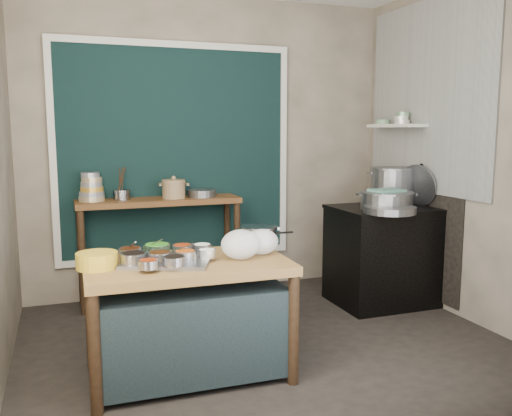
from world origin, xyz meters
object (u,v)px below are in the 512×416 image
object	(u,v)px
condiment_tray	(167,261)
prep_table	(189,319)
yellow_basin	(97,260)
stock_pot	(392,186)
saucepan	(258,236)
steamer	(386,200)
utensil_cup	(122,195)
ceramic_crock	(174,190)
back_counter	(160,250)
stove_block	(384,257)

from	to	relation	value
condiment_tray	prep_table	bearing A→B (deg)	2.57
prep_table	yellow_basin	world-z (taller)	yellow_basin
prep_table	stock_pot	bearing A→B (deg)	26.54
saucepan	stock_pot	world-z (taller)	stock_pot
prep_table	steamer	bearing A→B (deg)	22.10
stock_pot	yellow_basin	bearing A→B (deg)	-159.48
saucepan	utensil_cup	distance (m)	1.58
yellow_basin	ceramic_crock	size ratio (longest dim) A/B	1.11
back_counter	utensil_cup	size ratio (longest dim) A/B	9.84
prep_table	stock_pot	xyz separation A→B (m)	(2.17, 1.03, 0.67)
back_counter	yellow_basin	world-z (taller)	back_counter
prep_table	stove_block	bearing A→B (deg)	24.52
yellow_basin	steamer	size ratio (longest dim) A/B	0.51
condiment_tray	utensil_cup	bearing A→B (deg)	93.27
back_counter	saucepan	world-z (taller)	back_counter
prep_table	condiment_tray	xyz separation A→B (m)	(-0.13, -0.01, 0.39)
back_counter	stove_block	xyz separation A→B (m)	(1.90, -0.73, -0.05)
prep_table	back_counter	world-z (taller)	back_counter
utensil_cup	steamer	xyz separation A→B (m)	(2.14, -0.88, -0.04)
prep_table	condiment_tray	world-z (taller)	condiment_tray
yellow_basin	saucepan	world-z (taller)	saucepan
utensil_cup	stock_pot	world-z (taller)	stock_pot
ceramic_crock	prep_table	bearing A→B (deg)	-98.33
condiment_tray	steamer	world-z (taller)	steamer
condiment_tray	saucepan	xyz separation A→B (m)	(0.69, 0.26, 0.06)
saucepan	steamer	bearing A→B (deg)	19.75
stove_block	saucepan	xyz separation A→B (m)	(-1.44, -0.61, 0.40)
saucepan	ceramic_crock	world-z (taller)	ceramic_crock
saucepan	utensil_cup	bearing A→B (deg)	120.37
yellow_basin	saucepan	size ratio (longest dim) A/B	0.93
back_counter	prep_table	bearing A→B (deg)	-93.58
prep_table	saucepan	world-z (taller)	saucepan
steamer	condiment_tray	bearing A→B (deg)	-160.08
stove_block	ceramic_crock	size ratio (longest dim) A/B	4.08
stove_block	stock_pot	bearing A→B (deg)	44.47
stock_pot	steamer	world-z (taller)	stock_pot
stove_block	stock_pot	xyz separation A→B (m)	(0.17, 0.17, 0.62)
back_counter	steamer	distance (m)	2.07
back_counter	stock_pot	xyz separation A→B (m)	(2.07, -0.56, 0.57)
prep_table	ceramic_crock	distance (m)	1.71
prep_table	utensil_cup	world-z (taller)	utensil_cup
back_counter	ceramic_crock	size ratio (longest dim) A/B	6.57
back_counter	condiment_tray	distance (m)	1.64
saucepan	utensil_cup	size ratio (longest dim) A/B	1.79
utensil_cup	back_counter	bearing A→B (deg)	-3.39
yellow_basin	steamer	xyz separation A→B (m)	(2.46, 0.72, 0.16)
yellow_basin	utensil_cup	bearing A→B (deg)	78.73
saucepan	utensil_cup	xyz separation A→B (m)	(-0.79, 1.36, 0.17)
prep_table	yellow_basin	bearing A→B (deg)	179.26
steamer	stove_block	bearing A→B (deg)	57.46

